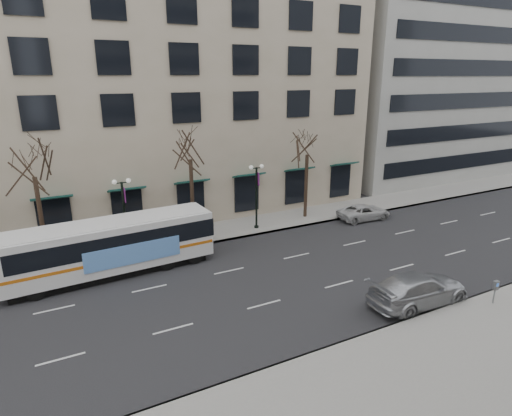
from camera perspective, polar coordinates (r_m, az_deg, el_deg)
ground at (r=25.20m, az=-1.44°, el=-10.40°), size 160.00×160.00×0.00m
sidewalk_far at (r=34.61m, az=-0.55°, el=-2.33°), size 80.00×4.00×0.15m
building_hotel at (r=41.80m, az=-17.58°, el=16.96°), size 40.00×20.00×24.00m
building_office at (r=58.83m, az=19.39°, el=22.08°), size 25.00×20.00×35.00m
tree_far_left at (r=29.31m, az=-27.68°, el=5.48°), size 3.60×3.60×8.34m
tree_far_mid at (r=30.85m, az=-8.81°, el=8.15°), size 3.60×3.60×8.55m
tree_far_right at (r=35.37m, az=6.89°, el=8.60°), size 3.60×3.60×8.06m
lamp_post_left at (r=29.99m, az=-17.13°, el=-0.48°), size 1.22×0.45×5.21m
lamp_post_right at (r=33.07m, az=0.07°, el=1.94°), size 1.22×0.45×5.21m
city_bus at (r=27.41m, az=-18.69°, el=-4.75°), size 12.62×3.42×3.38m
silver_car at (r=24.68m, az=20.85°, el=-10.05°), size 5.90×2.51×1.70m
white_pickup at (r=37.24m, az=14.21°, el=-0.53°), size 4.74×2.49×1.27m
pay_station at (r=26.02m, az=29.32°, el=-9.19°), size 0.30×0.22×1.29m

